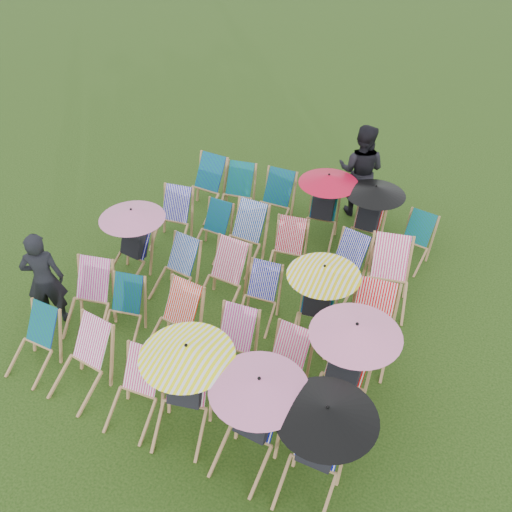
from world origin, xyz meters
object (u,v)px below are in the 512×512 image
at_px(deckchair_5, 316,449).
at_px(person_left, 44,279).
at_px(deckchair_29, 413,242).
at_px(deckchair_0, 32,343).
at_px(person_rear, 361,171).

relative_size(deckchair_5, person_left, 0.83).
bearing_deg(deckchair_5, person_left, 169.78).
bearing_deg(deckchair_5, deckchair_29, 90.29).
distance_m(deckchair_0, person_left, 1.00).
bearing_deg(deckchair_29, person_rear, 150.04).
xyz_separation_m(deckchair_5, person_rear, (-1.28, 5.77, 0.21)).
bearing_deg(person_rear, person_left, 53.68).
height_order(person_left, person_rear, person_rear).
bearing_deg(person_left, deckchair_5, 134.65).
bearing_deg(person_rear, deckchair_0, 60.95).
height_order(deckchair_5, person_rear, person_rear).
distance_m(deckchair_29, person_left, 5.96).
relative_size(deckchair_29, person_left, 0.53).
bearing_deg(deckchair_0, person_left, 119.08).
xyz_separation_m(deckchair_5, person_left, (-4.57, 0.88, 0.10)).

